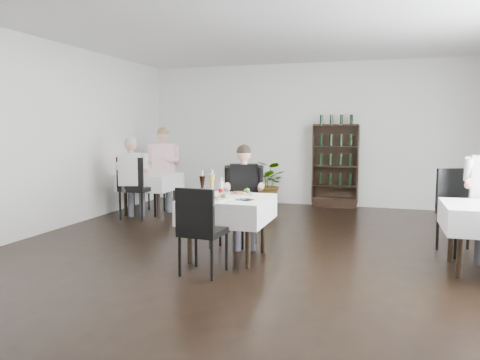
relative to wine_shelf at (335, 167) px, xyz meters
name	(u,v)px	position (x,y,z in m)	size (l,w,h in m)	color
room_shell	(251,139)	(-0.60, -4.31, 0.65)	(9.00, 9.00, 9.00)	black
wine_shelf	(335,167)	(0.00, 0.00, 0.00)	(0.90, 0.28, 1.75)	black
main_table	(228,209)	(-0.90, -4.31, -0.23)	(1.03, 1.03, 0.77)	black
left_table	(150,182)	(-3.30, -1.81, -0.23)	(0.98, 0.98, 0.77)	black
potted_tree	(268,183)	(-1.38, -0.23, -0.37)	(0.85, 0.74, 0.95)	#27561D
main_chair_far	(241,208)	(-0.96, -3.58, -0.33)	(0.50, 0.51, 0.91)	black
main_chair_near	(200,226)	(-0.96, -5.09, -0.28)	(0.49, 0.49, 0.99)	black
left_chair_far	(163,183)	(-3.33, -1.20, -0.33)	(0.45, 0.46, 0.90)	black
left_chair_near	(134,184)	(-3.29, -2.43, -0.20)	(0.53, 0.54, 1.13)	black
right_chair_far	(460,205)	(1.92, -3.17, -0.22)	(0.66, 0.66, 1.10)	black
diner_main	(244,188)	(-0.88, -3.66, -0.03)	(0.59, 0.63, 1.41)	#404048
diner_left_far	(163,162)	(-3.27, -1.30, 0.11)	(0.73, 0.77, 1.65)	#404048
diner_left_near	(132,172)	(-3.31, -2.45, 0.02)	(0.63, 0.67, 1.49)	#404048
plate_far	(242,193)	(-0.80, -4.06, -0.06)	(0.34, 0.34, 0.09)	white
plate_near	(219,198)	(-0.94, -4.54, -0.06)	(0.30, 0.30, 0.07)	white
pilsner_dark	(202,186)	(-1.22, -4.37, 0.06)	(0.08, 0.08, 0.33)	black
pilsner_lager	(212,185)	(-1.15, -4.21, 0.06)	(0.08, 0.08, 0.33)	gold
coke_bottle	(221,189)	(-0.99, -4.32, 0.02)	(0.06, 0.06, 0.25)	silver
napkin_cutlery	(245,200)	(-0.64, -4.47, -0.07)	(0.21, 0.19, 0.02)	black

